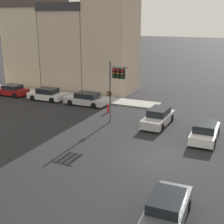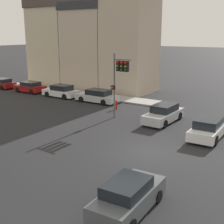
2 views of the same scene
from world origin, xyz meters
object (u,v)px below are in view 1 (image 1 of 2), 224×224
crossing_car_0 (158,117)px  crossing_car_1 (205,131)px  parked_car_0 (86,99)px  parked_car_1 (47,94)px  parked_car_2 (12,90)px  fire_hydrant (108,108)px  traffic_signal (116,79)px  crossing_car_2 (167,209)px

crossing_car_0 → crossing_car_1: size_ratio=1.01×
parked_car_0 → parked_car_1: 5.29m
parked_car_2 → fire_hydrant: bearing=172.9°
fire_hydrant → crossing_car_1: bearing=-109.3°
crossing_car_1 → crossing_car_0: bearing=64.8°
crossing_car_1 → fire_hydrant: bearing=69.7°
traffic_signal → parked_car_2: 17.23m
traffic_signal → parked_car_1: 12.20m
crossing_car_2 → fire_hydrant: bearing=32.1°
crossing_car_1 → parked_car_1: bearing=73.6°
crossing_car_0 → crossing_car_1: crossing_car_0 is taller
crossing_car_1 → crossing_car_2: (-11.55, -0.00, -0.01)m
crossing_car_1 → fire_hydrant: (3.57, 10.19, -0.21)m
crossing_car_1 → crossing_car_2: bearing=179.0°
traffic_signal → crossing_car_0: traffic_signal is taller
parked_car_0 → crossing_car_0: bearing=160.8°
traffic_signal → crossing_car_2: 15.22m
traffic_signal → parked_car_2: traffic_signal is taller
crossing_car_0 → parked_car_0: crossing_car_0 is taller
traffic_signal → fire_hydrant: traffic_signal is taller
parked_car_0 → parked_car_2: size_ratio=1.18×
crossing_car_0 → crossing_car_2: crossing_car_0 is taller
crossing_car_0 → crossing_car_1: (-1.98, -4.41, -0.02)m
parked_car_2 → crossing_car_1: bearing=167.7°
parked_car_1 → parked_car_2: (0.13, 5.41, -0.03)m
crossing_car_0 → fire_hydrant: 6.00m
traffic_signal → parked_car_1: bearing=-108.3°
parked_car_0 → parked_car_2: bearing=-0.2°
crossing_car_2 → traffic_signal: bearing=31.4°
crossing_car_0 → crossing_car_2: 14.24m
traffic_signal → crossing_car_2: bearing=37.0°
parked_car_1 → parked_car_2: size_ratio=1.07×
parked_car_0 → crossing_car_1: bearing=159.2°
crossing_car_2 → parked_car_1: bearing=46.7°
crossing_car_1 → traffic_signal: bearing=83.1°
traffic_signal → fire_hydrant: (2.73, 2.06, -3.63)m
crossing_car_0 → parked_car_2: crossing_car_0 is taller
parked_car_1 → fire_hydrant: size_ratio=4.76×
parked_car_1 → crossing_car_0: bearing=167.1°
parked_car_0 → fire_hydrant: bearing=154.5°
crossing_car_2 → parked_car_1: 25.34m
parked_car_2 → crossing_car_0: bearing=170.5°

